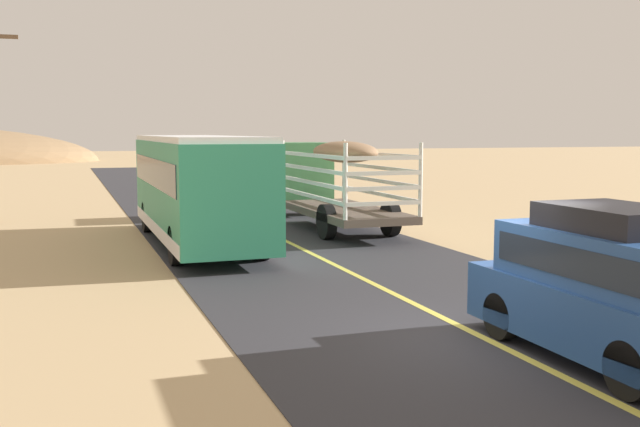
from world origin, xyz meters
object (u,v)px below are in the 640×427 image
at_px(car_far, 217,178).
at_px(bus, 197,186).
at_px(suv_near, 611,285).
at_px(livestock_truck, 313,174).

bearing_deg(car_far, bus, -102.89).
distance_m(suv_near, livestock_truck, 17.39).
distance_m(bus, car_far, 20.95).
distance_m(livestock_truck, car_far, 16.24).
bearing_deg(livestock_truck, car_far, 91.37).
bearing_deg(suv_near, car_far, 88.40).
xyz_separation_m(livestock_truck, car_far, (-0.39, 16.20, -1.10)).
distance_m(suv_near, bus, 13.67).
height_order(suv_near, livestock_truck, livestock_truck).
distance_m(livestock_truck, bus, 6.57).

